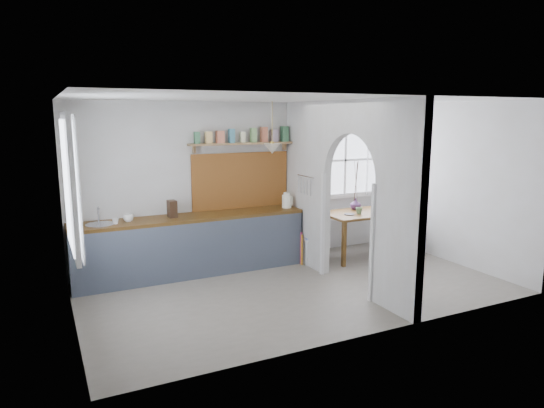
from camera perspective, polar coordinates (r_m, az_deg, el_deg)
name	(u,v)px	position (r m, az deg, el deg)	size (l,w,h in m)	color
floor	(298,289)	(6.89, 3.13, -9.93)	(5.80, 3.20, 0.01)	gray
ceiling	(300,99)	(6.46, 3.36, 12.24)	(5.80, 3.20, 0.01)	#BCB9B2
walls	(299,197)	(6.55, 3.24, 0.80)	(5.81, 3.21, 2.60)	#BCB9B2
partition	(341,183)	(6.94, 8.08, 2.52)	(0.12, 3.20, 2.60)	#BCB9B2
kitchen_window	(68,185)	(5.69, -22.88, 2.10)	(0.10, 1.16, 1.50)	white
nook_window	(345,160)	(8.77, 8.60, 5.12)	(1.76, 0.10, 1.30)	white
counter	(192,244)	(7.51, -9.44, -4.68)	(3.50, 0.60, 0.90)	#583611
sink	(100,225)	(7.13, -19.54, -2.35)	(0.40, 0.40, 0.02)	silver
backsplash	(241,181)	(7.86, -3.67, 2.78)	(1.65, 0.03, 0.90)	brown
shelf	(243,140)	(7.72, -3.49, 7.55)	(1.75, 0.20, 0.21)	olive
pendant_lamp	(272,149)	(7.56, 0.02, 6.53)	(0.26, 0.26, 0.16)	white
utensil_rail	(306,176)	(7.60, 3.97, 3.27)	(0.02, 0.02, 0.50)	silver
dining_table	(359,235)	(8.40, 10.26, -3.56)	(1.24, 0.82, 0.77)	#583611
chair_left	(315,236)	(7.98, 5.03, -3.81)	(0.40, 0.40, 0.87)	silver
chair_right	(405,227)	(8.89, 15.37, -2.58)	(0.41, 0.41, 0.90)	silver
kettle	(287,200)	(7.91, 1.74, 0.46)	(0.21, 0.17, 0.25)	white
mug_a	(116,221)	(7.08, -17.93, -1.90)	(0.10, 0.10, 0.09)	silver
mug_b	(128,218)	(7.17, -16.55, -1.58)	(0.14, 0.14, 0.11)	white
knife_block	(172,209)	(7.32, -11.67, -0.56)	(0.11, 0.16, 0.25)	black
jar	(173,211)	(7.34, -11.59, -0.85)	(0.11, 0.11, 0.17)	gray
towel_magenta	(301,248)	(7.87, 3.44, -5.21)	(0.02, 0.03, 0.52)	#D33C74
towel_orange	(302,250)	(7.86, 3.53, -5.43)	(0.02, 0.03, 0.51)	orange
bowl	(382,210)	(8.45, 12.77, -0.64)	(0.29, 0.29, 0.07)	silver
table_cup	(359,211)	(8.18, 10.21, -0.79)	(0.11, 0.11, 0.11)	#567A4E
plate	(349,214)	(8.09, 9.08, -1.20)	(0.17, 0.17, 0.01)	black
vase	(356,204)	(8.54, 9.80, 0.01)	(0.19, 0.19, 0.19)	#45254E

